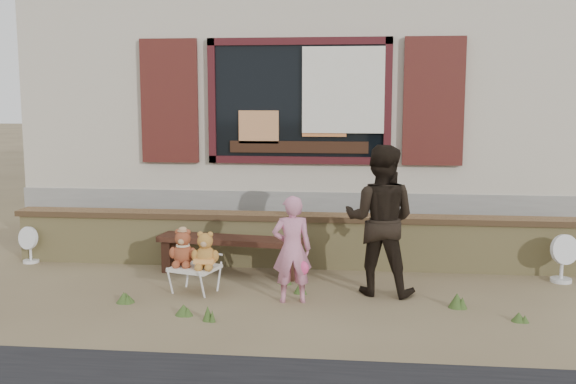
# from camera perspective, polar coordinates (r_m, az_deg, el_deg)

# --- Properties ---
(ground) EXTENTS (80.00, 80.00, 0.00)m
(ground) POSITION_cam_1_polar(r_m,az_deg,el_deg) (7.59, -0.50, -8.15)
(ground) COLOR brown
(ground) RESTS_ON ground
(shopfront) EXTENTS (8.04, 5.13, 4.00)m
(shopfront) POSITION_cam_1_polar(r_m,az_deg,el_deg) (11.75, 2.09, 7.56)
(shopfront) COLOR #B5A892
(shopfront) RESTS_ON ground
(brick_wall) EXTENTS (7.10, 0.36, 0.67)m
(brick_wall) POSITION_cam_1_polar(r_m,az_deg,el_deg) (8.47, 0.30, -4.03)
(brick_wall) COLOR tan
(brick_wall) RESTS_ON ground
(bench) EXTENTS (1.79, 0.60, 0.45)m
(bench) POSITION_cam_1_polar(r_m,az_deg,el_deg) (8.13, -4.91, -4.68)
(bench) COLOR black
(bench) RESTS_ON ground
(folding_chair) EXTENTS (0.57, 0.54, 0.29)m
(folding_chair) POSITION_cam_1_polar(r_m,az_deg,el_deg) (7.44, -7.91, -6.47)
(folding_chair) COLOR silver
(folding_chair) RESTS_ON ground
(teddy_bear_left) EXTENTS (0.36, 0.34, 0.41)m
(teddy_bear_left) POSITION_cam_1_polar(r_m,az_deg,el_deg) (7.46, -8.87, -4.61)
(teddy_bear_left) COLOR brown
(teddy_bear_left) RESTS_ON folding_chair
(teddy_bear_right) EXTENTS (0.36, 0.34, 0.41)m
(teddy_bear_right) POSITION_cam_1_polar(r_m,az_deg,el_deg) (7.31, -7.00, -4.84)
(teddy_bear_right) COLOR olive
(teddy_bear_right) RESTS_ON folding_chair
(child) EXTENTS (0.45, 0.34, 1.12)m
(child) POSITION_cam_1_polar(r_m,az_deg,el_deg) (6.97, 0.34, -4.86)
(child) COLOR pink
(child) RESTS_ON ground
(adult) EXTENTS (0.89, 0.75, 1.62)m
(adult) POSITION_cam_1_polar(r_m,az_deg,el_deg) (7.29, 7.82, -2.36)
(adult) COLOR black
(adult) RESTS_ON ground
(fan_left) EXTENTS (0.31, 0.20, 0.47)m
(fan_left) POSITION_cam_1_polar(r_m,az_deg,el_deg) (9.26, -20.99, -4.16)
(fan_left) COLOR white
(fan_left) RESTS_ON ground
(fan_right) EXTENTS (0.36, 0.24, 0.57)m
(fan_right) POSITION_cam_1_polar(r_m,az_deg,el_deg) (8.37, 22.19, -5.19)
(fan_right) COLOR silver
(fan_right) RESTS_ON ground
(grass_tufts) EXTENTS (4.10, 1.46, 0.15)m
(grass_tufts) POSITION_cam_1_polar(r_m,az_deg,el_deg) (7.00, -0.86, -9.04)
(grass_tufts) COLOR #385220
(grass_tufts) RESTS_ON ground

